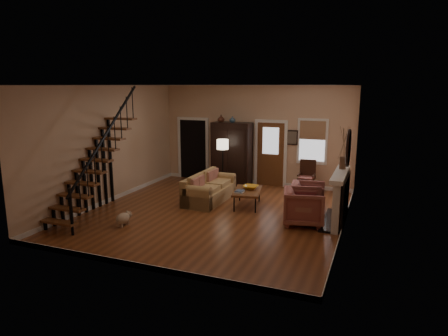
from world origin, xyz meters
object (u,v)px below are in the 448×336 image
(armoire, at_px, (232,154))
(armchair_left, at_px, (304,207))
(side_chair, at_px, (306,177))
(sofa, at_px, (210,188))
(armchair_right, at_px, (308,197))
(floor_lamp, at_px, (223,165))
(coffee_table, at_px, (247,198))

(armoire, distance_m, armchair_left, 4.37)
(armchair_left, relative_size, side_chair, 0.93)
(sofa, xyz_separation_m, armchair_right, (2.83, 0.00, 0.02))
(sofa, bearing_deg, armchair_left, -18.17)
(armchair_right, xyz_separation_m, floor_lamp, (-2.96, 1.36, 0.42))
(coffee_table, bearing_deg, sofa, 174.47)
(armchair_left, relative_size, floor_lamp, 0.59)
(coffee_table, height_order, armchair_right, armchair_right)
(armchair_left, height_order, side_chair, side_chair)
(armoire, height_order, coffee_table, armoire)
(armchair_left, bearing_deg, sofa, 58.77)
(armoire, xyz_separation_m, side_chair, (2.55, -0.20, -0.54))
(armoire, distance_m, coffee_table, 2.72)
(sofa, height_order, side_chair, side_chair)
(floor_lamp, height_order, side_chair, floor_lamp)
(armchair_right, height_order, floor_lamp, floor_lamp)
(coffee_table, relative_size, side_chair, 1.20)
(armoire, bearing_deg, side_chair, -4.48)
(sofa, relative_size, floor_lamp, 1.26)
(floor_lamp, bearing_deg, armchair_left, -37.72)
(sofa, distance_m, armchair_right, 2.83)
(sofa, bearing_deg, coffee_table, -5.04)
(coffee_table, relative_size, armchair_right, 1.40)
(sofa, bearing_deg, side_chair, 38.83)
(coffee_table, height_order, armchair_left, armchair_left)
(sofa, height_order, armchair_left, armchair_left)
(armchair_right, bearing_deg, coffee_table, 87.29)
(armoire, bearing_deg, floor_lamp, -92.24)
(coffee_table, distance_m, floor_lamp, 2.07)
(armoire, height_order, armchair_right, armoire)
(armoire, distance_m, armchair_right, 3.68)
(armchair_right, distance_m, floor_lamp, 3.29)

